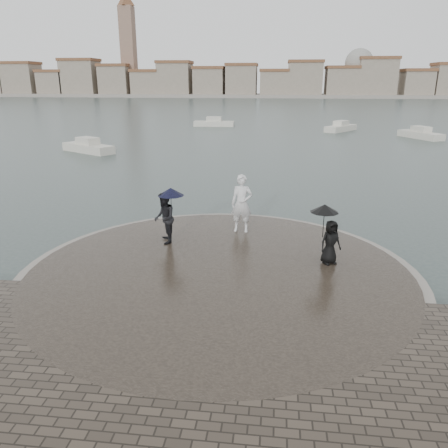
# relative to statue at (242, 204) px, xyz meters

# --- Properties ---
(ground) EXTENTS (400.00, 400.00, 0.00)m
(ground) POSITION_rel_statue_xyz_m (-0.40, -7.28, -1.49)
(ground) COLOR #2B3835
(ground) RESTS_ON ground
(kerb_ring) EXTENTS (12.50, 12.50, 0.32)m
(kerb_ring) POSITION_rel_statue_xyz_m (-0.40, -3.78, -1.33)
(kerb_ring) COLOR gray
(kerb_ring) RESTS_ON ground
(quay_tip) EXTENTS (11.90, 11.90, 0.36)m
(quay_tip) POSITION_rel_statue_xyz_m (-0.40, -3.78, -1.31)
(quay_tip) COLOR #2D261E
(quay_tip) RESTS_ON ground
(statue) EXTENTS (0.85, 0.58, 2.26)m
(statue) POSITION_rel_statue_xyz_m (0.00, 0.00, 0.00)
(statue) COLOR silver
(statue) RESTS_ON quay_tip
(visitor_left) EXTENTS (1.20, 1.12, 2.04)m
(visitor_left) POSITION_rel_statue_xyz_m (-2.63, -1.57, -0.02)
(visitor_left) COLOR black
(visitor_left) RESTS_ON quay_tip
(visitor_right) EXTENTS (1.13, 0.92, 1.95)m
(visitor_right) POSITION_rel_statue_xyz_m (3.01, -2.80, -0.06)
(visitor_right) COLOR black
(visitor_right) RESTS_ON quay_tip
(far_skyline) EXTENTS (260.00, 20.00, 37.00)m
(far_skyline) POSITION_rel_statue_xyz_m (-6.69, 153.43, 4.12)
(far_skyline) COLOR gray
(far_skyline) RESTS_ON ground
(boats) EXTENTS (36.73, 26.99, 1.50)m
(boats) POSITION_rel_statue_xyz_m (0.84, 35.00, -1.11)
(boats) COLOR beige
(boats) RESTS_ON ground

